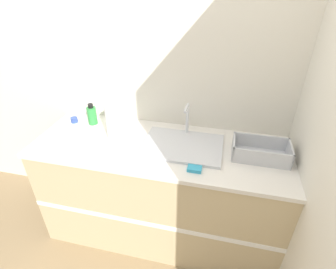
{
  "coord_description": "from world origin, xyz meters",
  "views": [
    {
      "loc": [
        0.42,
        -1.19,
        1.98
      ],
      "look_at": [
        0.06,
        0.3,
        1.03
      ],
      "focal_mm": 28.0,
      "sensor_mm": 36.0,
      "label": 1
    }
  ],
  "objects_px": {
    "sink": "(183,144)",
    "bottle_clear": "(77,131)",
    "bottle_green": "(92,115)",
    "dish_rack": "(260,152)",
    "paper_towel_roll": "(114,121)"
  },
  "relations": [
    {
      "from": "sink",
      "to": "bottle_green",
      "type": "relative_size",
      "value": 3.21
    },
    {
      "from": "sink",
      "to": "dish_rack",
      "type": "xyz_separation_m",
      "value": [
        0.53,
        -0.0,
        0.02
      ]
    },
    {
      "from": "sink",
      "to": "bottle_clear",
      "type": "distance_m",
      "value": 0.78
    },
    {
      "from": "dish_rack",
      "to": "bottle_clear",
      "type": "bearing_deg",
      "value": -175.33
    },
    {
      "from": "sink",
      "to": "paper_towel_roll",
      "type": "xyz_separation_m",
      "value": [
        -0.51,
        -0.0,
        0.13
      ]
    },
    {
      "from": "dish_rack",
      "to": "bottle_clear",
      "type": "height_order",
      "value": "bottle_clear"
    },
    {
      "from": "sink",
      "to": "bottle_clear",
      "type": "bearing_deg",
      "value": -171.75
    },
    {
      "from": "bottle_green",
      "to": "bottle_clear",
      "type": "bearing_deg",
      "value": -85.83
    },
    {
      "from": "sink",
      "to": "paper_towel_roll",
      "type": "height_order",
      "value": "paper_towel_roll"
    },
    {
      "from": "paper_towel_roll",
      "to": "bottle_clear",
      "type": "distance_m",
      "value": 0.28
    },
    {
      "from": "bottle_green",
      "to": "dish_rack",
      "type": "bearing_deg",
      "value": -7.23
    },
    {
      "from": "dish_rack",
      "to": "paper_towel_roll",
      "type": "bearing_deg",
      "value": 179.82
    },
    {
      "from": "bottle_clear",
      "to": "bottle_green",
      "type": "relative_size",
      "value": 1.13
    },
    {
      "from": "sink",
      "to": "bottle_clear",
      "type": "relative_size",
      "value": 2.85
    },
    {
      "from": "dish_rack",
      "to": "bottle_green",
      "type": "bearing_deg",
      "value": 172.77
    }
  ]
}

